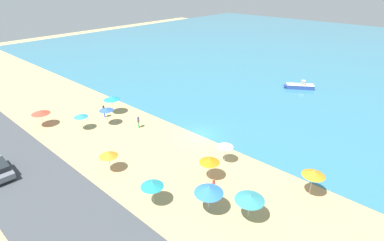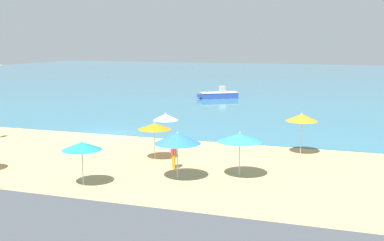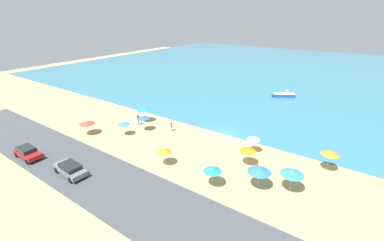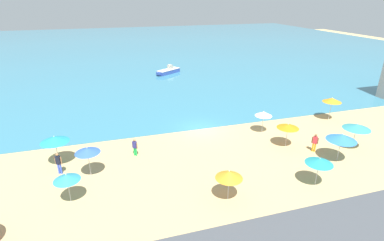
{
  "view_description": "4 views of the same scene",
  "coord_description": "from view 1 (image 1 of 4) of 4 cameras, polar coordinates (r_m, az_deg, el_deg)",
  "views": [
    {
      "loc": [
        21.12,
        -24.75,
        17.96
      ],
      "look_at": [
        -2.13,
        1.03,
        0.97
      ],
      "focal_mm": 28.0,
      "sensor_mm": 36.0,
      "label": 1
    },
    {
      "loc": [
        17.64,
        -32.29,
        7.26
      ],
      "look_at": [
        6.79,
        -0.01,
        1.47
      ],
      "focal_mm": 45.0,
      "sensor_mm": 36.0,
      "label": 2
    },
    {
      "loc": [
        16.25,
        -31.94,
        17.14
      ],
      "look_at": [
        -4.15,
        -2.47,
        2.15
      ],
      "focal_mm": 24.0,
      "sensor_mm": 36.0,
      "label": 3
    },
    {
      "loc": [
        -9.17,
        -27.19,
        13.07
      ],
      "look_at": [
        -1.55,
        -2.0,
        1.98
      ],
      "focal_mm": 28.0,
      "sensor_mm": 36.0,
      "label": 4
    }
  ],
  "objects": [
    {
      "name": "ground_plane",
      "position": [
        37.17,
        1.37,
        -2.83
      ],
      "size": [
        160.0,
        160.0,
        0.0
      ],
      "primitive_type": "plane",
      "color": "tan"
    },
    {
      "name": "sea",
      "position": [
        84.43,
        27.07,
        11.02
      ],
      "size": [
        150.0,
        110.0,
        0.05
      ],
      "primitive_type": "cube",
      "color": "teal",
      "rests_on": "ground_plane"
    },
    {
      "name": "coastal_road",
      "position": [
        28.51,
        -23.99,
        -15.64
      ],
      "size": [
        80.0,
        8.0,
        0.06
      ],
      "primitive_type": "cube",
      "color": "#43474C",
      "rests_on": "ground_plane"
    },
    {
      "name": "beach_umbrella_0",
      "position": [
        24.74,
        10.95,
        -14.24
      ],
      "size": [
        2.41,
        2.41,
        2.43
      ],
      "color": "#B2B2B7",
      "rests_on": "ground_plane"
    },
    {
      "name": "beach_umbrella_1",
      "position": [
        40.45,
        -16.04,
        2.1
      ],
      "size": [
        1.9,
        1.9,
        2.48
      ],
      "color": "#B2B2B7",
      "rests_on": "ground_plane"
    },
    {
      "name": "beach_umbrella_2",
      "position": [
        25.02,
        3.22,
        -13.07
      ],
      "size": [
        2.44,
        2.44,
        2.53
      ],
      "color": "#B2B2B7",
      "rests_on": "ground_plane"
    },
    {
      "name": "beach_umbrella_3",
      "position": [
        43.71,
        -15.06,
        4.13
      ],
      "size": [
        2.29,
        2.29,
        2.59
      ],
      "color": "#B2B2B7",
      "rests_on": "ground_plane"
    },
    {
      "name": "beach_umbrella_4",
      "position": [
        40.35,
        -20.43,
        0.91
      ],
      "size": [
        1.77,
        1.77,
        2.2
      ],
      "color": "#B2B2B7",
      "rests_on": "ground_plane"
    },
    {
      "name": "beach_umbrella_5",
      "position": [
        28.73,
        3.35,
        -7.65
      ],
      "size": [
        1.99,
        1.99,
        2.28
      ],
      "color": "#B2B2B7",
      "rests_on": "ground_plane"
    },
    {
      "name": "beach_umbrella_6",
      "position": [
        30.93,
        -15.64,
        -6.15
      ],
      "size": [
        1.86,
        1.86,
        2.3
      ],
      "color": "#B2B2B7",
      "rests_on": "ground_plane"
    },
    {
      "name": "beach_umbrella_7",
      "position": [
        43.43,
        -26.88,
        1.42
      ],
      "size": [
        2.33,
        2.33,
        2.19
      ],
      "color": "#B2B2B7",
      "rests_on": "ground_plane"
    },
    {
      "name": "beach_umbrella_8",
      "position": [
        28.53,
        22.16,
        -9.28
      ],
      "size": [
        2.0,
        2.0,
        2.66
      ],
      "color": "#B2B2B7",
      "rests_on": "ground_plane"
    },
    {
      "name": "beach_umbrella_9",
      "position": [
        31.3,
        6.35,
        -4.62
      ],
      "size": [
        1.71,
        1.71,
        2.36
      ],
      "color": "#B2B2B7",
      "rests_on": "ground_plane"
    },
    {
      "name": "beach_umbrella_10",
      "position": [
        26.02,
        -7.61,
        -11.99
      ],
      "size": [
        1.99,
        1.99,
        2.29
      ],
      "color": "#B2B2B7",
      "rests_on": "ground_plane"
    },
    {
      "name": "bather_0",
      "position": [
        39.27,
        -10.17,
        -0.13
      ],
      "size": [
        0.44,
        0.42,
        1.6
      ],
      "color": "green",
      "rests_on": "ground_plane"
    },
    {
      "name": "bather_1",
      "position": [
        43.22,
        -16.43,
        1.88
      ],
      "size": [
        0.54,
        0.34,
        1.82
      ],
      "color": "blue",
      "rests_on": "ground_plane"
    },
    {
      "name": "bather_2",
      "position": [
        27.41,
        4.17,
        -12.33
      ],
      "size": [
        0.42,
        0.44,
        1.72
      ],
      "color": "orange",
      "rests_on": "ground_plane"
    },
    {
      "name": "skiff_nearshore",
      "position": [
        55.62,
        19.84,
        6.18
      ],
      "size": [
        4.8,
        3.78,
        1.48
      ],
      "color": "#324DA1",
      "rests_on": "sea"
    }
  ]
}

